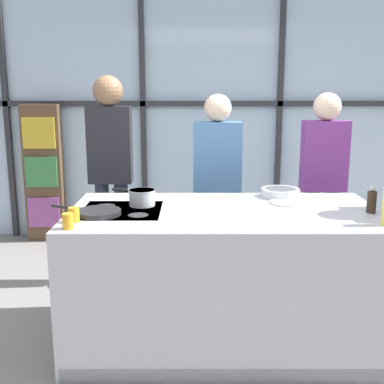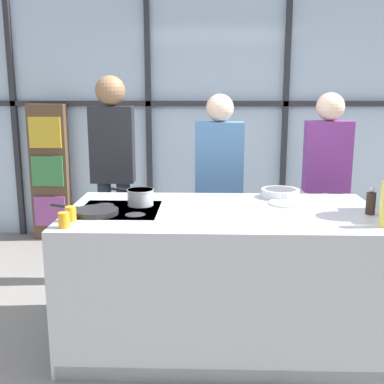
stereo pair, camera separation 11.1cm
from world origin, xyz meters
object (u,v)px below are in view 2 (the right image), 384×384
object	(u,v)px
spectator_center_right	(326,176)
mixing_bowl	(280,193)
juice_glass_near	(64,220)
spectator_far_left	(113,162)
spectator_center_left	(219,177)
saucepan	(140,197)
juice_glass_far	(71,214)
pepper_grinder	(371,202)
frying_pan	(95,211)
white_plate	(288,203)

from	to	relation	value
spectator_center_right	mixing_bowl	size ratio (longest dim) A/B	6.00
juice_glass_near	spectator_far_left	bearing A→B (deg)	89.91
spectator_center_right	spectator_center_left	bearing A→B (deg)	-0.00
saucepan	juice_glass_far	xyz separation A→B (m)	(-0.36, -0.41, -0.01)
mixing_bowl	pepper_grinder	bearing A→B (deg)	-43.19
frying_pan	white_plate	distance (m)	1.31
spectator_center_left	frying_pan	distance (m)	1.42
spectator_far_left	juice_glass_near	size ratio (longest dim) A/B	20.16
frying_pan	mixing_bowl	distance (m)	1.35
juice_glass_far	spectator_center_right	bearing A→B (deg)	35.70
saucepan	white_plate	xyz separation A→B (m)	(1.02, 0.06, -0.05)
spectator_far_left	pepper_grinder	distance (m)	2.16
white_plate	juice_glass_far	size ratio (longest dim) A/B	2.93
spectator_far_left	saucepan	bearing A→B (deg)	111.59
spectator_far_left	white_plate	world-z (taller)	spectator_far_left
spectator_center_right	frying_pan	bearing A→B (deg)	33.68
white_plate	mixing_bowl	world-z (taller)	mixing_bowl
spectator_far_left	juice_glass_far	world-z (taller)	spectator_far_left
spectator_far_left	pepper_grinder	xyz separation A→B (m)	(1.85, -1.11, -0.08)
spectator_center_left	saucepan	distance (m)	1.07
frying_pan	saucepan	bearing A→B (deg)	44.07
frying_pan	juice_glass_near	distance (m)	0.33
saucepan	mixing_bowl	xyz separation A→B (m)	(0.99, 0.27, -0.03)
frying_pan	saucepan	size ratio (longest dim) A/B	1.53
spectator_center_left	juice_glass_near	size ratio (longest dim) A/B	18.48
spectator_center_right	frying_pan	size ratio (longest dim) A/B	3.48
white_plate	spectator_center_left	bearing A→B (deg)	118.35
spectator_far_left	mixing_bowl	world-z (taller)	spectator_far_left
spectator_center_right	mixing_bowl	distance (m)	0.80
spectator_center_left	juice_glass_near	world-z (taller)	spectator_center_left
spectator_center_left	pepper_grinder	size ratio (longest dim) A/B	9.44
spectator_far_left	white_plate	distance (m)	1.63
spectator_center_left	white_plate	bearing A→B (deg)	118.35
saucepan	white_plate	distance (m)	1.02
spectator_center_left	juice_glass_near	xyz separation A→B (m)	(-0.92, -1.46, 0.02)
spectator_center_right	pepper_grinder	distance (m)	1.11
mixing_bowl	saucepan	bearing A→B (deg)	-164.69
spectator_center_left	juice_glass_far	size ratio (longest dim) A/B	18.48
spectator_center_right	white_plate	distance (m)	0.97
mixing_bowl	juice_glass_near	size ratio (longest dim) A/B	3.10
white_plate	mixing_bowl	bearing A→B (deg)	96.55
pepper_grinder	juice_glass_near	bearing A→B (deg)	-169.07
white_plate	juice_glass_near	xyz separation A→B (m)	(-1.38, -0.62, 0.04)
saucepan	pepper_grinder	bearing A→B (deg)	-7.49
white_plate	pepper_grinder	bearing A→B (deg)	-28.49
spectator_far_left	spectator_center_right	distance (m)	1.84
frying_pan	pepper_grinder	world-z (taller)	pepper_grinder
frying_pan	saucepan	xyz separation A→B (m)	(0.26, 0.25, 0.04)
saucepan	juice_glass_near	distance (m)	0.66
frying_pan	pepper_grinder	size ratio (longest dim) A/B	2.73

